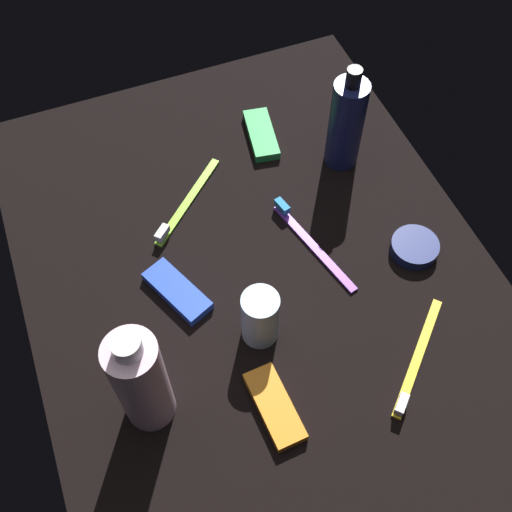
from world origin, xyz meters
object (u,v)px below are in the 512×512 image
at_px(cream_tin_left, 414,247).
at_px(deodorant_stick, 260,317).
at_px(toothbrush_lime, 184,205).
at_px(snack_bar_green, 261,135).
at_px(lotion_bottle, 346,123).
at_px(toothbrush_purple, 308,238).
at_px(snack_bar_orange, 275,406).
at_px(bodywash_bottle, 141,381).
at_px(snack_bar_blue, 178,294).
at_px(toothbrush_yellow, 416,363).

bearing_deg(cream_tin_left, deodorant_stick, 98.80).
relative_size(deodorant_stick, cream_tin_left, 1.29).
height_order(toothbrush_lime, snack_bar_green, toothbrush_lime).
relative_size(deodorant_stick, toothbrush_lime, 0.63).
distance_m(lotion_bottle, toothbrush_purple, 0.18).
xyz_separation_m(snack_bar_green, cream_tin_left, (-0.29, -0.12, 0.00)).
xyz_separation_m(lotion_bottle, deodorant_stick, (-0.24, 0.23, -0.03)).
bearing_deg(snack_bar_orange, toothbrush_purple, -36.42).
distance_m(toothbrush_lime, snack_bar_orange, 0.34).
bearing_deg(toothbrush_lime, snack_bar_orange, -178.96).
bearing_deg(lotion_bottle, toothbrush_lime, 90.28).
xyz_separation_m(bodywash_bottle, snack_bar_orange, (-0.06, -0.14, -0.08)).
bearing_deg(deodorant_stick, snack_bar_green, -22.15).
height_order(deodorant_stick, snack_bar_green, deodorant_stick).
bearing_deg(snack_bar_blue, snack_bar_green, -66.07).
bearing_deg(deodorant_stick, bodywash_bottle, 105.72).
xyz_separation_m(toothbrush_yellow, snack_bar_orange, (0.01, 0.19, 0.00)).
distance_m(lotion_bottle, bodywash_bottle, 0.49).
height_order(toothbrush_lime, toothbrush_purple, same).
xyz_separation_m(toothbrush_lime, cream_tin_left, (-0.20, -0.28, 0.00)).
bearing_deg(cream_tin_left, toothbrush_lime, 55.16).
bearing_deg(toothbrush_lime, lotion_bottle, -89.72).
height_order(bodywash_bottle, snack_bar_orange, bodywash_bottle).
bearing_deg(toothbrush_purple, bodywash_bottle, 119.04).
relative_size(bodywash_bottle, deodorant_stick, 2.17).
relative_size(toothbrush_yellow, cream_tin_left, 2.04).
bearing_deg(toothbrush_lime, snack_bar_blue, 158.81).
distance_m(toothbrush_yellow, snack_bar_orange, 0.19).
relative_size(bodywash_bottle, cream_tin_left, 2.81).
height_order(snack_bar_green, cream_tin_left, cream_tin_left).
relative_size(lotion_bottle, toothbrush_yellow, 1.29).
bearing_deg(snack_bar_green, toothbrush_yellow, -165.56).
distance_m(toothbrush_yellow, snack_bar_green, 0.44).
distance_m(deodorant_stick, toothbrush_purple, 0.17).
height_order(bodywash_bottle, toothbrush_lime, bodywash_bottle).
distance_m(deodorant_stick, toothbrush_lime, 0.24).
distance_m(snack_bar_orange, snack_bar_green, 0.45).
bearing_deg(bodywash_bottle, deodorant_stick, -74.28).
bearing_deg(toothbrush_purple, deodorant_stick, 132.84).
bearing_deg(deodorant_stick, toothbrush_purple, -47.16).
height_order(bodywash_bottle, toothbrush_yellow, bodywash_bottle).
bearing_deg(toothbrush_purple, snack_bar_orange, 146.54).
height_order(lotion_bottle, toothbrush_yellow, lotion_bottle).
xyz_separation_m(lotion_bottle, snack_bar_green, (0.09, 0.10, -0.07)).
relative_size(toothbrush_yellow, snack_bar_blue, 1.34).
bearing_deg(cream_tin_left, bodywash_bottle, 101.55).
relative_size(deodorant_stick, toothbrush_yellow, 0.63).
xyz_separation_m(toothbrush_purple, snack_bar_blue, (-0.02, 0.20, 0.00)).
distance_m(snack_bar_blue, cream_tin_left, 0.34).
height_order(toothbrush_purple, cream_tin_left, toothbrush_purple).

